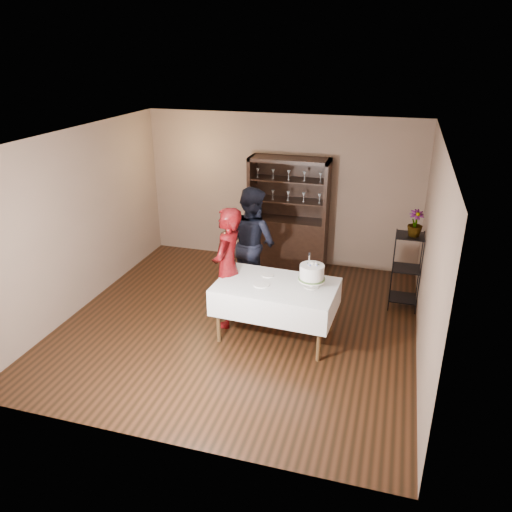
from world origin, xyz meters
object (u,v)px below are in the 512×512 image
object	(u,v)px
china_hutch	(288,231)
cake_table	(276,297)
man	(252,242)
potted_plant	(415,223)
woman	(227,268)
plant_etagere	(406,268)
cake	(312,273)

from	to	relation	value
china_hutch	cake_table	world-z (taller)	china_hutch
man	potted_plant	bearing A→B (deg)	-145.07
man	woman	bearing A→B (deg)	116.80
plant_etagere	woman	bearing A→B (deg)	-153.40
china_hutch	woman	xyz separation A→B (m)	(-0.36, -2.27, 0.22)
cake_table	cake	xyz separation A→B (m)	(0.47, 0.05, 0.39)
woman	man	world-z (taller)	man
plant_etagere	cake	bearing A→B (deg)	-132.36
cake_table	potted_plant	world-z (taller)	potted_plant
plant_etagere	man	bearing A→B (deg)	-174.69
cake_table	potted_plant	size ratio (longest dim) A/B	4.23
plant_etagere	man	xyz separation A→B (m)	(-2.38, -0.22, 0.25)
woman	cake_table	bearing A→B (deg)	79.93
man	potted_plant	xyz separation A→B (m)	(2.42, 0.20, 0.49)
plant_etagere	woman	xyz separation A→B (m)	(-2.44, -1.22, 0.23)
china_hutch	potted_plant	xyz separation A→B (m)	(2.12, -1.07, 0.72)
cake_table	woman	world-z (taller)	woman
woman	man	xyz separation A→B (m)	(0.06, 1.00, 0.02)
cake_table	china_hutch	bearing A→B (deg)	99.15
plant_etagere	potted_plant	distance (m)	0.73
china_hutch	man	bearing A→B (deg)	-103.26
man	cake	world-z (taller)	man
china_hutch	potted_plant	distance (m)	2.49
plant_etagere	man	distance (m)	2.40
china_hutch	woman	bearing A→B (deg)	-98.97
man	cake	size ratio (longest dim) A/B	3.61
cake_table	potted_plant	distance (m)	2.34
cake_table	man	bearing A→B (deg)	120.70
china_hutch	cake	world-z (taller)	china_hutch
man	potted_plant	world-z (taller)	man
china_hutch	potted_plant	size ratio (longest dim) A/B	5.09
china_hutch	cake_table	distance (m)	2.47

